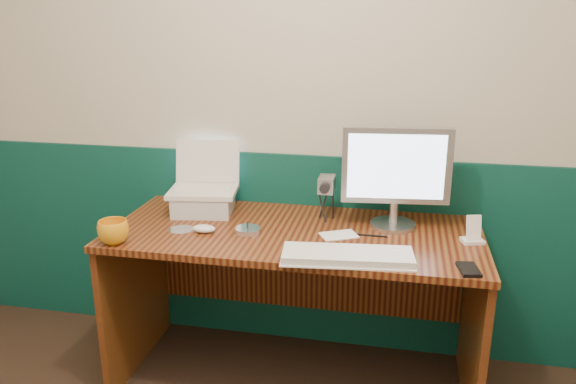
% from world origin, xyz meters
% --- Properties ---
extents(back_wall, '(3.50, 0.04, 2.50)m').
position_xyz_m(back_wall, '(0.00, 1.75, 1.25)').
color(back_wall, '#BCB49F').
rests_on(back_wall, ground).
extents(wainscot, '(3.48, 0.02, 1.00)m').
position_xyz_m(wainscot, '(0.00, 1.74, 0.50)').
color(wainscot, '#083736').
rests_on(wainscot, ground).
extents(desk, '(1.60, 0.70, 0.75)m').
position_xyz_m(desk, '(0.15, 1.38, 0.38)').
color(desk, '#3C110A').
rests_on(desk, ground).
extents(laptop_riser, '(0.30, 0.27, 0.09)m').
position_xyz_m(laptop_riser, '(-0.32, 1.53, 0.80)').
color(laptop_riser, silver).
rests_on(laptop_riser, desk).
extents(laptop, '(0.34, 0.28, 0.26)m').
position_xyz_m(laptop, '(-0.32, 1.53, 0.97)').
color(laptop, silver).
rests_on(laptop, laptop_riser).
extents(monitor, '(0.47, 0.18, 0.46)m').
position_xyz_m(monitor, '(0.57, 1.51, 0.98)').
color(monitor, '#B1B1B6').
rests_on(monitor, desk).
extents(keyboard, '(0.51, 0.22, 0.03)m').
position_xyz_m(keyboard, '(0.41, 1.11, 0.76)').
color(keyboard, white).
rests_on(keyboard, desk).
extents(mouse_right, '(0.11, 0.07, 0.04)m').
position_xyz_m(mouse_right, '(0.58, 1.17, 0.77)').
color(mouse_right, white).
rests_on(mouse_right, desk).
extents(mouse_left, '(0.10, 0.06, 0.03)m').
position_xyz_m(mouse_left, '(-0.23, 1.28, 0.77)').
color(mouse_left, silver).
rests_on(mouse_left, desk).
extents(mug, '(0.14, 0.14, 0.10)m').
position_xyz_m(mug, '(-0.55, 1.09, 0.80)').
color(mug, orange).
rests_on(mug, desk).
extents(camcorder, '(0.10, 0.14, 0.21)m').
position_xyz_m(camcorder, '(0.26, 1.55, 0.86)').
color(camcorder, '#A9A9AE').
rests_on(camcorder, desk).
extents(cd_spindle, '(0.11, 0.11, 0.02)m').
position_xyz_m(cd_spindle, '(-0.04, 1.31, 0.76)').
color(cd_spindle, silver).
rests_on(cd_spindle, desk).
extents(cd_loose_a, '(0.11, 0.11, 0.00)m').
position_xyz_m(cd_loose_a, '(-0.34, 1.29, 0.75)').
color(cd_loose_a, silver).
rests_on(cd_loose_a, desk).
extents(pen, '(0.13, 0.01, 0.01)m').
position_xyz_m(pen, '(0.48, 1.38, 0.75)').
color(pen, black).
rests_on(pen, desk).
extents(papers, '(0.18, 0.16, 0.00)m').
position_xyz_m(papers, '(0.34, 1.36, 0.75)').
color(papers, white).
rests_on(papers, desk).
extents(dock, '(0.10, 0.09, 0.02)m').
position_xyz_m(dock, '(0.89, 1.39, 0.76)').
color(dock, white).
rests_on(dock, desk).
extents(music_player, '(0.06, 0.04, 0.10)m').
position_xyz_m(music_player, '(0.89, 1.39, 0.82)').
color(music_player, white).
rests_on(music_player, dock).
extents(pda, '(0.09, 0.13, 0.01)m').
position_xyz_m(pda, '(0.85, 1.10, 0.76)').
color(pda, black).
rests_on(pda, desk).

